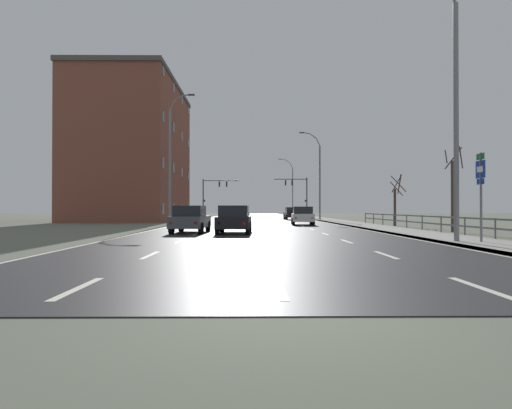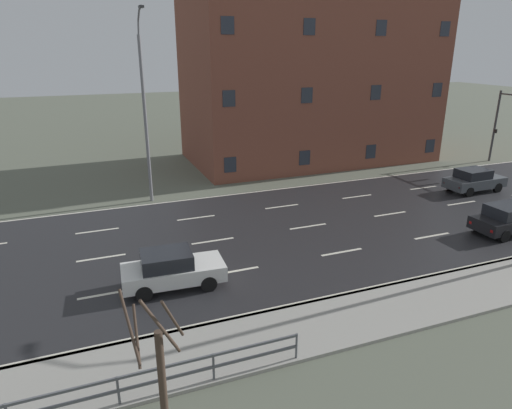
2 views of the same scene
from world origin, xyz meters
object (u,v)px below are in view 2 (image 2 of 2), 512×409
street_lamp_left_bank (145,112)px  traffic_signal_left (512,115)px  car_far_right (509,219)px  car_far_left (474,180)px  car_mid_centre (172,269)px  brick_building (310,61)px

street_lamp_left_bank → traffic_signal_left: street_lamp_left_bank is taller
street_lamp_left_bank → car_far_right: street_lamp_left_bank is taller
traffic_signal_left → car_far_left: traffic_signal_left is taller
car_mid_centre → brick_building: (-18.46, 15.65, 7.36)m
street_lamp_left_bank → brick_building: size_ratio=0.56×
street_lamp_left_bank → car_mid_centre: size_ratio=2.72×
street_lamp_left_bank → car_mid_centre: street_lamp_left_bank is taller
brick_building → car_far_right: bearing=5.9°
car_far_right → car_mid_centre: (-0.72, -17.62, 0.00)m
brick_building → car_far_left: bearing=24.8°
car_far_left → car_mid_centre: (5.52, -21.62, 0.00)m
street_lamp_left_bank → traffic_signal_left: (0.99, 28.84, -1.50)m
traffic_signal_left → car_mid_centre: size_ratio=1.41×
car_far_right → brick_building: 20.65m
traffic_signal_left → car_far_right: bearing=-47.7°
car_far_left → traffic_signal_left: bearing=119.0°
traffic_signal_left → car_mid_centre: (10.31, -29.77, -3.30)m
car_mid_centre → car_far_right: bearing=91.0°
traffic_signal_left → street_lamp_left_bank: bearing=-92.0°
traffic_signal_left → car_mid_centre: 31.68m
brick_building → car_mid_centre: bearing=-40.3°
car_far_left → street_lamp_left_bank: bearing=-107.0°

